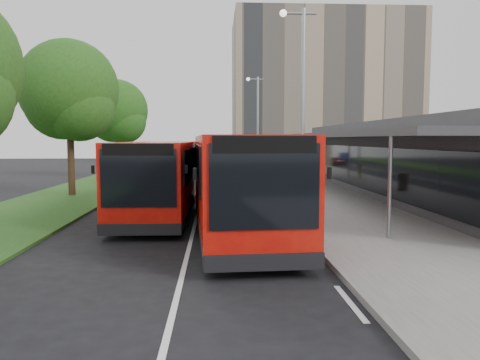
{
  "coord_description": "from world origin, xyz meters",
  "views": [
    {
      "loc": [
        0.79,
        -16.47,
        3.09
      ],
      "look_at": [
        1.7,
        1.63,
        1.5
      ],
      "focal_mm": 35.0,
      "sensor_mm": 36.0,
      "label": 1
    }
  ],
  "objects_px": {
    "lamp_post_near": "(301,98)",
    "bus_second": "(161,178)",
    "car_far": "(203,158)",
    "bollard": "(278,171)",
    "tree_far": "(117,115)",
    "bus_main": "(238,183)",
    "tree_mid": "(69,96)",
    "litter_bin": "(297,182)",
    "lamp_post_far": "(257,119)",
    "car_near": "(229,161)"
  },
  "relations": [
    {
      "from": "bus_second",
      "to": "lamp_post_near",
      "type": "bearing_deg",
      "value": -5.96
    },
    {
      "from": "tree_far",
      "to": "bus_second",
      "type": "bearing_deg",
      "value": -73.2
    },
    {
      "from": "car_far",
      "to": "lamp_post_far",
      "type": "bearing_deg",
      "value": -95.21
    },
    {
      "from": "lamp_post_near",
      "to": "lamp_post_far",
      "type": "distance_m",
      "value": 20.0
    },
    {
      "from": "lamp_post_near",
      "to": "car_near",
      "type": "bearing_deg",
      "value": 93.03
    },
    {
      "from": "bus_second",
      "to": "car_far",
      "type": "bearing_deg",
      "value": 89.92
    },
    {
      "from": "tree_far",
      "to": "bus_main",
      "type": "distance_m",
      "value": 23.88
    },
    {
      "from": "bus_main",
      "to": "litter_bin",
      "type": "bearing_deg",
      "value": 66.86
    },
    {
      "from": "bollard",
      "to": "litter_bin",
      "type": "bearing_deg",
      "value": -89.97
    },
    {
      "from": "bus_main",
      "to": "lamp_post_near",
      "type": "bearing_deg",
      "value": 45.57
    },
    {
      "from": "tree_mid",
      "to": "tree_far",
      "type": "xyz_separation_m",
      "value": [
        0.0,
        12.0,
        -0.38
      ]
    },
    {
      "from": "bollard",
      "to": "car_far",
      "type": "xyz_separation_m",
      "value": [
        -6.3,
        27.1,
        -0.05
      ]
    },
    {
      "from": "tree_mid",
      "to": "lamp_post_far",
      "type": "distance_m",
      "value": 17.09
    },
    {
      "from": "lamp_post_near",
      "to": "car_near",
      "type": "xyz_separation_m",
      "value": [
        -1.89,
        35.72,
        -4.18
      ]
    },
    {
      "from": "tree_far",
      "to": "litter_bin",
      "type": "height_order",
      "value": "tree_far"
    },
    {
      "from": "bus_second",
      "to": "litter_bin",
      "type": "xyz_separation_m",
      "value": [
        6.83,
        7.12,
        -0.87
      ]
    },
    {
      "from": "lamp_post_far",
      "to": "car_near",
      "type": "bearing_deg",
      "value": 96.87
    },
    {
      "from": "car_far",
      "to": "litter_bin",
      "type": "bearing_deg",
      "value": -97.45
    },
    {
      "from": "bollard",
      "to": "tree_far",
      "type": "bearing_deg",
      "value": 165.48
    },
    {
      "from": "bus_main",
      "to": "bollard",
      "type": "xyz_separation_m",
      "value": [
        3.87,
        18.85,
        -0.93
      ]
    },
    {
      "from": "tree_mid",
      "to": "bollard",
      "type": "xyz_separation_m",
      "value": [
        12.38,
        8.79,
        -4.69
      ]
    },
    {
      "from": "lamp_post_far",
      "to": "car_near",
      "type": "height_order",
      "value": "lamp_post_far"
    },
    {
      "from": "bollard",
      "to": "car_near",
      "type": "height_order",
      "value": "bollard"
    },
    {
      "from": "bus_second",
      "to": "litter_bin",
      "type": "distance_m",
      "value": 9.9
    },
    {
      "from": "lamp_post_far",
      "to": "bus_main",
      "type": "height_order",
      "value": "lamp_post_far"
    },
    {
      "from": "tree_mid",
      "to": "bus_second",
      "type": "height_order",
      "value": "tree_mid"
    },
    {
      "from": "car_far",
      "to": "bollard",
      "type": "bearing_deg",
      "value": -94.52
    },
    {
      "from": "bus_main",
      "to": "bus_second",
      "type": "distance_m",
      "value": 4.69
    },
    {
      "from": "lamp_post_far",
      "to": "bollard",
      "type": "xyz_separation_m",
      "value": [
        1.25,
        -4.15,
        -4.02
      ]
    },
    {
      "from": "tree_mid",
      "to": "car_far",
      "type": "height_order",
      "value": "tree_mid"
    },
    {
      "from": "tree_mid",
      "to": "bus_main",
      "type": "distance_m",
      "value": 13.69
    },
    {
      "from": "lamp_post_near",
      "to": "bus_second",
      "type": "relative_size",
      "value": 0.76
    },
    {
      "from": "lamp_post_near",
      "to": "bus_main",
      "type": "height_order",
      "value": "lamp_post_near"
    },
    {
      "from": "litter_bin",
      "to": "lamp_post_far",
      "type": "bearing_deg",
      "value": 95.87
    },
    {
      "from": "tree_far",
      "to": "bollard",
      "type": "bearing_deg",
      "value": -14.52
    },
    {
      "from": "tree_mid",
      "to": "car_near",
      "type": "xyz_separation_m",
      "value": [
        9.23,
        28.67,
        -4.85
      ]
    },
    {
      "from": "bus_second",
      "to": "litter_bin",
      "type": "relative_size",
      "value": 10.47
    },
    {
      "from": "tree_far",
      "to": "lamp_post_far",
      "type": "distance_m",
      "value": 11.17
    },
    {
      "from": "car_near",
      "to": "lamp_post_near",
      "type": "bearing_deg",
      "value": -64.64
    },
    {
      "from": "lamp_post_near",
      "to": "bollard",
      "type": "bearing_deg",
      "value": 85.47
    },
    {
      "from": "lamp_post_far",
      "to": "bus_second",
      "type": "relative_size",
      "value": 0.76
    },
    {
      "from": "car_near",
      "to": "car_far",
      "type": "distance_m",
      "value": 7.89
    },
    {
      "from": "tree_mid",
      "to": "car_near",
      "type": "bearing_deg",
      "value": 72.15
    },
    {
      "from": "lamp_post_near",
      "to": "car_far",
      "type": "relative_size",
      "value": 2.04
    },
    {
      "from": "tree_far",
      "to": "lamp_post_near",
      "type": "height_order",
      "value": "lamp_post_near"
    },
    {
      "from": "lamp_post_near",
      "to": "bollard",
      "type": "distance_m",
      "value": 16.4
    },
    {
      "from": "lamp_post_far",
      "to": "car_far",
      "type": "height_order",
      "value": "lamp_post_far"
    },
    {
      "from": "lamp_post_far",
      "to": "bollard",
      "type": "bearing_deg",
      "value": -73.19
    },
    {
      "from": "car_far",
      "to": "lamp_post_near",
      "type": "bearing_deg",
      "value": -100.91
    },
    {
      "from": "tree_mid",
      "to": "lamp_post_near",
      "type": "xyz_separation_m",
      "value": [
        11.13,
        -7.05,
        -0.67
      ]
    }
  ]
}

